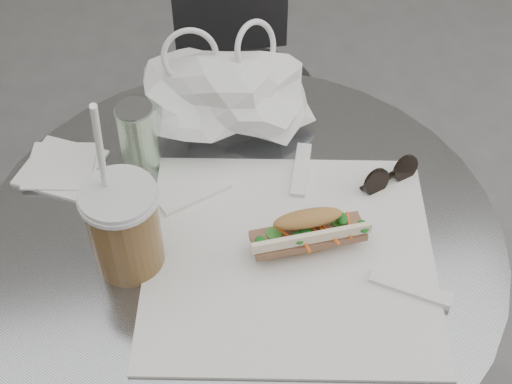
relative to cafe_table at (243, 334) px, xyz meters
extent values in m
cylinder|color=slate|center=(0.00, 0.00, -0.10)|extent=(0.08, 0.08, 0.71)
cylinder|color=slate|center=(0.00, 0.00, 0.26)|extent=(0.76, 0.76, 0.02)
cylinder|color=#2D2D2F|center=(0.13, 0.68, -0.46)|extent=(0.32, 0.32, 0.02)
cylinder|color=#2D2D2F|center=(0.13, 0.68, -0.25)|extent=(0.06, 0.06, 0.43)
cylinder|color=#2D2D2F|center=(0.13, 0.68, -0.04)|extent=(0.36, 0.36, 0.02)
cube|color=#2D2D2F|center=(0.14, 0.85, 0.09)|extent=(0.29, 0.04, 0.25)
cube|color=white|center=(0.06, -0.06, 0.28)|extent=(0.47, 0.46, 0.00)
ellipsoid|color=#AB7940|center=(0.09, -0.05, 0.29)|extent=(0.20, 0.07, 0.02)
cube|color=brown|center=(0.09, -0.05, 0.30)|extent=(0.16, 0.05, 0.01)
ellipsoid|color=#AB7940|center=(0.09, -0.04, 0.33)|extent=(0.20, 0.08, 0.04)
cylinder|color=brown|center=(-0.16, -0.02, 0.34)|extent=(0.09, 0.09, 0.13)
cylinder|color=silver|center=(-0.16, -0.02, 0.41)|extent=(0.10, 0.10, 0.01)
cylinder|color=white|center=(-0.17, -0.01, 0.46)|extent=(0.02, 0.07, 0.24)
cylinder|color=black|center=(0.22, 0.04, 0.29)|extent=(0.05, 0.03, 0.04)
cylinder|color=black|center=(0.27, 0.06, 0.29)|extent=(0.05, 0.03, 0.04)
cube|color=black|center=(0.24, 0.05, 0.29)|extent=(0.02, 0.01, 0.00)
cube|color=white|center=(-0.25, 0.18, 0.28)|extent=(0.15, 0.15, 0.01)
cube|color=white|center=(-0.25, 0.18, 0.28)|extent=(0.12, 0.12, 0.00)
cylinder|color=#54884F|center=(-0.12, 0.17, 0.33)|extent=(0.06, 0.06, 0.11)
cylinder|color=slate|center=(-0.12, 0.17, 0.38)|extent=(0.06, 0.06, 0.00)
camera|label=1|loc=(-0.11, -0.64, 1.07)|focal=50.00mm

